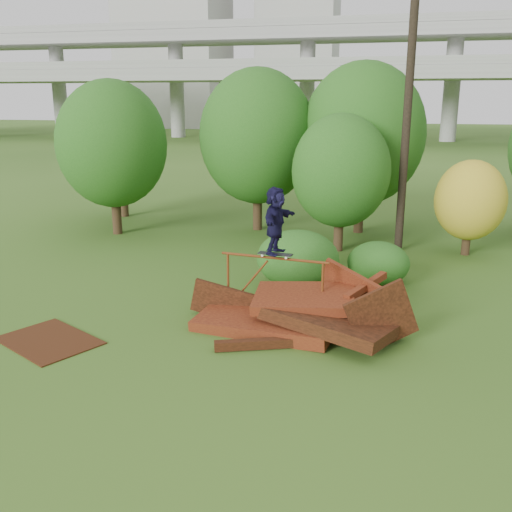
% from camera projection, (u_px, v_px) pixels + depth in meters
% --- Properties ---
extents(ground, '(240.00, 240.00, 0.00)m').
position_uv_depth(ground, '(271.00, 356.00, 12.02)').
color(ground, '#2D5116').
rests_on(ground, ground).
extents(scrap_pile, '(5.54, 3.33, 1.91)m').
position_uv_depth(scrap_pile, '(299.00, 314.00, 13.30)').
color(scrap_pile, '#43130C').
rests_on(scrap_pile, ground).
extents(grind_rail, '(2.70, 0.39, 1.58)m').
position_uv_depth(grind_rail, '(274.00, 273.00, 13.76)').
color(grind_rail, '#66300F').
rests_on(grind_rail, ground).
extents(skateboard, '(0.85, 0.32, 0.09)m').
position_uv_depth(skateboard, '(275.00, 254.00, 13.62)').
color(skateboard, black).
rests_on(skateboard, grind_rail).
extents(skater, '(0.74, 1.55, 1.60)m').
position_uv_depth(skater, '(276.00, 220.00, 13.40)').
color(skater, black).
rests_on(skater, skateboard).
extents(flat_plate, '(2.67, 2.41, 0.03)m').
position_uv_depth(flat_plate, '(49.00, 341.00, 12.74)').
color(flat_plate, '#3D1D0D').
rests_on(flat_plate, ground).
extents(tree_0, '(4.25, 4.25, 5.99)m').
position_uv_depth(tree_0, '(112.00, 144.00, 21.97)').
color(tree_0, black).
rests_on(tree_0, ground).
extents(tree_1, '(4.63, 4.63, 6.45)m').
position_uv_depth(tree_1, '(258.00, 137.00, 22.63)').
color(tree_1, black).
rests_on(tree_1, ground).
extents(tree_2, '(3.40, 3.40, 4.79)m').
position_uv_depth(tree_2, '(341.00, 171.00, 19.62)').
color(tree_2, black).
rests_on(tree_2, ground).
extents(tree_3, '(4.80, 4.80, 6.66)m').
position_uv_depth(tree_3, '(363.00, 134.00, 22.11)').
color(tree_3, black).
rests_on(tree_3, ground).
extents(tree_4, '(2.38, 2.38, 3.28)m').
position_uv_depth(tree_4, '(470.00, 200.00, 19.32)').
color(tree_4, black).
rests_on(tree_4, ground).
extents(tree_6, '(3.83, 3.83, 5.35)m').
position_uv_depth(tree_6, '(121.00, 147.00, 25.44)').
color(tree_6, black).
rests_on(tree_6, ground).
extents(shrub_left, '(2.37, 2.19, 1.64)m').
position_uv_depth(shrub_left, '(298.00, 259.00, 16.29)').
color(shrub_left, '#164512').
rests_on(shrub_left, ground).
extents(shrub_right, '(1.79, 1.64, 1.27)m').
position_uv_depth(shrub_right, '(378.00, 263.00, 16.51)').
color(shrub_right, '#164512').
rests_on(shrub_right, ground).
extents(utility_pole, '(1.40, 0.28, 10.76)m').
position_uv_depth(utility_pole, '(409.00, 92.00, 18.91)').
color(utility_pole, black).
rests_on(utility_pole, ground).
extents(freeway_overpass, '(160.00, 15.00, 13.70)m').
position_uv_depth(freeway_overpass, '(378.00, 55.00, 68.30)').
color(freeway_overpass, gray).
rests_on(freeway_overpass, ground).
extents(building_left, '(18.00, 16.00, 35.00)m').
position_uv_depth(building_left, '(175.00, 29.00, 104.85)').
color(building_left, '#9E9E99').
rests_on(building_left, ground).
extents(building_right, '(14.00, 14.00, 28.00)m').
position_uv_depth(building_right, '(299.00, 50.00, 107.50)').
color(building_right, '#9E9E99').
rests_on(building_right, ground).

